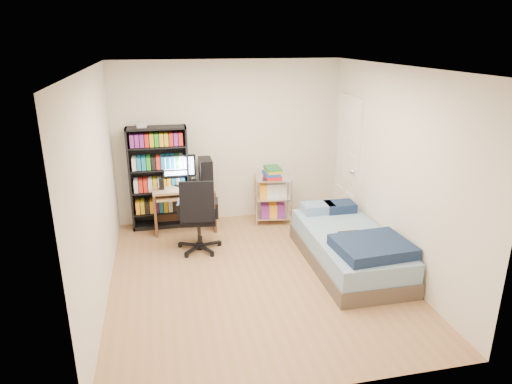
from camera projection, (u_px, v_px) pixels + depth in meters
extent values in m
cube|color=#A57852|center=(255.00, 277.00, 5.67)|extent=(3.50, 4.00, 0.04)
cube|color=silver|center=(255.00, 66.00, 4.85)|extent=(3.50, 4.00, 0.04)
cube|color=silver|center=(228.00, 142.00, 7.13)|extent=(3.50, 0.04, 2.50)
cube|color=silver|center=(312.00, 258.00, 3.39)|extent=(3.50, 0.04, 2.50)
cube|color=silver|center=(95.00, 190.00, 4.91)|extent=(0.04, 4.00, 2.50)
cube|color=silver|center=(396.00, 170.00, 5.61)|extent=(0.04, 4.00, 2.50)
cube|color=black|center=(159.00, 178.00, 6.89)|extent=(0.88, 0.29, 1.56)
cube|color=black|center=(162.00, 211.00, 7.07)|extent=(0.82, 0.27, 0.02)
cube|color=red|center=(161.00, 205.00, 7.02)|extent=(0.76, 0.23, 0.19)
cube|color=black|center=(160.00, 190.00, 6.96)|extent=(0.82, 0.27, 0.02)
cube|color=#1980B1|center=(160.00, 184.00, 6.91)|extent=(0.76, 0.23, 0.19)
cube|color=black|center=(159.00, 169.00, 6.85)|extent=(0.82, 0.27, 0.02)
cube|color=gold|center=(158.00, 162.00, 6.80)|extent=(0.76, 0.23, 0.19)
cube|color=black|center=(157.00, 147.00, 6.74)|extent=(0.82, 0.27, 0.02)
cube|color=#259721|center=(156.00, 139.00, 6.69)|extent=(0.76, 0.23, 0.19)
cube|color=silver|center=(142.00, 125.00, 6.59)|extent=(0.14, 0.12, 0.06)
cube|color=#AC7F58|center=(184.00, 188.00, 6.82)|extent=(0.91, 0.50, 0.04)
cube|color=#3D2C21|center=(155.00, 211.00, 6.84)|extent=(0.04, 0.50, 0.65)
cube|color=#3D2C21|center=(213.00, 207.00, 7.02)|extent=(0.04, 0.50, 0.65)
cube|color=#3D2C21|center=(184.00, 203.00, 7.14)|extent=(0.87, 0.03, 0.59)
cube|color=#AC7F58|center=(184.00, 195.00, 6.78)|extent=(0.82, 0.41, 0.02)
cube|color=black|center=(184.00, 194.00, 6.76)|extent=(0.40, 0.14, 0.02)
cube|color=black|center=(179.00, 166.00, 6.80)|extent=(0.49, 0.05, 0.33)
cube|color=#CAE2FD|center=(179.00, 166.00, 6.77)|extent=(0.44, 0.01, 0.27)
cube|color=black|center=(206.00, 172.00, 6.86)|extent=(0.18, 0.38, 0.40)
cube|color=black|center=(162.00, 184.00, 6.68)|extent=(0.07, 0.07, 0.15)
cube|color=black|center=(194.00, 183.00, 6.73)|extent=(0.07, 0.07, 0.15)
cylinder|color=black|center=(199.00, 232.00, 6.28)|extent=(0.05, 0.05, 0.37)
cube|color=black|center=(198.00, 218.00, 6.22)|extent=(0.52, 0.52, 0.08)
cube|color=black|center=(197.00, 202.00, 5.91)|extent=(0.46, 0.19, 0.54)
cube|color=black|center=(179.00, 209.00, 6.15)|extent=(0.07, 0.30, 0.21)
cube|color=black|center=(217.00, 208.00, 6.20)|extent=(0.07, 0.30, 0.21)
cylinder|color=silver|center=(257.00, 204.00, 7.00)|extent=(0.03, 0.03, 0.74)
cylinder|color=silver|center=(291.00, 204.00, 7.03)|extent=(0.03, 0.03, 0.74)
cylinder|color=silver|center=(255.00, 196.00, 7.35)|extent=(0.03, 0.03, 0.74)
cylinder|color=silver|center=(288.00, 196.00, 7.39)|extent=(0.03, 0.03, 0.74)
cube|color=silver|center=(273.00, 215.00, 7.28)|extent=(0.59, 0.46, 0.02)
cube|color=silver|center=(273.00, 197.00, 7.17)|extent=(0.59, 0.46, 0.02)
cube|color=silver|center=(273.00, 178.00, 7.08)|extent=(0.59, 0.46, 0.02)
cube|color=#B0191B|center=(273.00, 172.00, 7.04)|extent=(0.27, 0.33, 0.17)
cube|color=brown|center=(348.00, 257.00, 5.92)|extent=(0.99, 1.98, 0.20)
cube|color=#7C9DBA|center=(349.00, 242.00, 5.85)|extent=(0.95, 1.94, 0.24)
cube|color=#162545|center=(372.00, 247.00, 5.30)|extent=(0.89, 0.75, 0.14)
cube|color=#94B5D2|center=(318.00, 208.00, 6.49)|extent=(0.44, 0.30, 0.13)
cube|color=#162545|center=(340.00, 207.00, 6.54)|extent=(0.42, 0.30, 0.13)
cube|color=#3D2513|center=(351.00, 234.00, 5.76)|extent=(0.28, 0.22, 0.02)
cube|color=white|center=(348.00, 162.00, 6.93)|extent=(0.05, 0.80, 2.00)
sphere|color=silver|center=(353.00, 171.00, 6.64)|extent=(0.08, 0.08, 0.08)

